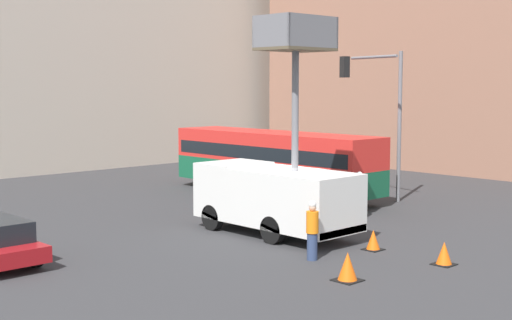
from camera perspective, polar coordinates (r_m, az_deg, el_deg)
The scene contains 10 objects.
ground_plane at distance 26.00m, azimuth 2.56°, elevation -5.81°, with size 120.00×120.00×0.00m, color #333335.
building_backdrop_side at distance 48.39m, azimuth 17.36°, elevation 8.99°, with size 10.00×28.00×16.11m.
utility_truck at distance 25.30m, azimuth 1.57°, elevation -2.49°, with size 2.44×6.30×7.62m.
city_bus at distance 34.36m, azimuth 1.45°, elevation 0.17°, with size 2.61×11.72×3.07m.
traffic_light_pole at distance 32.31m, azimuth 10.03°, elevation 4.58°, with size 3.30×3.05×6.85m.
road_worker_near_truck at distance 21.85m, azimuth 4.53°, elevation -5.62°, with size 0.38×0.38×1.85m.
road_worker_directing at distance 28.50m, azimuth 8.25°, elevation -2.83°, with size 0.38×0.38×1.93m.
traffic_cone_near_truck at distance 22.06m, azimuth 14.81°, elevation -7.28°, with size 0.61×0.61×0.70m.
traffic_cone_mid_road at distance 19.81m, azimuth 7.34°, elevation -8.51°, with size 0.70×0.70×0.80m.
traffic_cone_far_side at distance 23.53m, azimuth 9.36°, elevation -6.37°, with size 0.58×0.58×0.66m.
Camera 1 is at (-18.33, -17.64, 5.33)m, focal length 50.00 mm.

